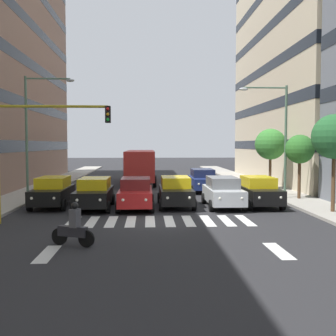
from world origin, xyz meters
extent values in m
plane|color=#262628|center=(0.00, 0.00, 0.00)|extent=(180.00, 180.00, 0.00)
cube|color=beige|center=(-15.96, -19.41, 15.88)|extent=(11.15, 24.18, 31.76)
cube|color=black|center=(-15.96, -19.41, 3.53)|extent=(11.19, 24.22, 0.90)
cube|color=black|center=(-15.96, -19.41, 7.06)|extent=(11.19, 24.22, 0.90)
cube|color=black|center=(-15.96, -19.41, 10.59)|extent=(11.19, 24.22, 0.90)
cube|color=black|center=(-15.96, -19.41, 14.12)|extent=(11.19, 24.22, 0.90)
cube|color=silver|center=(-4.05, 0.00, 0.00)|extent=(0.45, 2.80, 0.01)
cube|color=silver|center=(-3.15, 0.00, 0.00)|extent=(0.45, 2.80, 0.01)
cube|color=silver|center=(-2.25, 0.00, 0.00)|extent=(0.45, 2.80, 0.01)
cube|color=silver|center=(-1.35, 0.00, 0.00)|extent=(0.45, 2.80, 0.01)
cube|color=silver|center=(-0.45, 0.00, 0.00)|extent=(0.45, 2.80, 0.01)
cube|color=silver|center=(0.45, 0.00, 0.00)|extent=(0.45, 2.80, 0.01)
cube|color=silver|center=(1.35, 0.00, 0.00)|extent=(0.45, 2.80, 0.01)
cube|color=silver|center=(2.25, 0.00, 0.00)|extent=(0.45, 2.80, 0.01)
cube|color=silver|center=(3.15, 0.00, 0.00)|extent=(0.45, 2.80, 0.01)
cube|color=silver|center=(4.05, 0.00, 0.00)|extent=(0.45, 2.80, 0.01)
cube|color=silver|center=(-3.85, 5.50, 0.00)|extent=(0.50, 2.20, 0.01)
cube|color=silver|center=(3.85, 5.50, 0.00)|extent=(0.50, 2.20, 0.01)
cube|color=black|center=(-5.87, -4.22, 0.72)|extent=(1.80, 4.40, 0.80)
cube|color=yellow|center=(-5.87, -4.42, 1.42)|extent=(1.58, 2.46, 0.60)
cylinder|color=black|center=(-6.77, -2.77, 0.32)|extent=(0.22, 0.64, 0.64)
cylinder|color=black|center=(-4.97, -2.77, 0.32)|extent=(0.22, 0.64, 0.64)
cylinder|color=black|center=(-6.77, -5.68, 0.32)|extent=(0.22, 0.64, 0.64)
cylinder|color=black|center=(-4.97, -5.68, 0.32)|extent=(0.22, 0.64, 0.64)
sphere|color=white|center=(-6.44, -2.07, 0.80)|extent=(0.18, 0.18, 0.18)
sphere|color=white|center=(-5.29, -2.07, 0.80)|extent=(0.18, 0.18, 0.18)
cube|color=#B2B7BC|center=(-3.74, -4.00, 0.72)|extent=(1.80, 4.40, 0.80)
cube|color=slate|center=(-3.74, -4.20, 1.42)|extent=(1.58, 2.46, 0.60)
cylinder|color=black|center=(-4.64, -2.55, 0.32)|extent=(0.22, 0.64, 0.64)
cylinder|color=black|center=(-2.84, -2.55, 0.32)|extent=(0.22, 0.64, 0.64)
cylinder|color=black|center=(-4.64, -5.46, 0.32)|extent=(0.22, 0.64, 0.64)
cylinder|color=black|center=(-2.84, -5.46, 0.32)|extent=(0.22, 0.64, 0.64)
sphere|color=white|center=(-4.32, -1.85, 0.80)|extent=(0.18, 0.18, 0.18)
sphere|color=white|center=(-3.16, -1.85, 0.80)|extent=(0.18, 0.18, 0.18)
cube|color=black|center=(-1.05, -4.39, 0.72)|extent=(1.80, 4.40, 0.80)
cube|color=yellow|center=(-1.05, -4.59, 1.42)|extent=(1.58, 2.46, 0.60)
cylinder|color=black|center=(-1.95, -2.94, 0.32)|extent=(0.22, 0.64, 0.64)
cylinder|color=black|center=(-0.15, -2.94, 0.32)|extent=(0.22, 0.64, 0.64)
cylinder|color=black|center=(-1.95, -5.84, 0.32)|extent=(0.22, 0.64, 0.64)
cylinder|color=black|center=(-0.15, -5.84, 0.32)|extent=(0.22, 0.64, 0.64)
sphere|color=white|center=(-1.63, -2.24, 0.80)|extent=(0.18, 0.18, 0.18)
sphere|color=white|center=(-0.48, -2.24, 0.80)|extent=(0.18, 0.18, 0.18)
cube|color=maroon|center=(1.23, -3.70, 0.72)|extent=(1.80, 4.40, 0.80)
cube|color=maroon|center=(1.23, -3.90, 1.42)|extent=(1.58, 2.46, 0.60)
cylinder|color=black|center=(0.33, -2.25, 0.32)|extent=(0.22, 0.64, 0.64)
cylinder|color=black|center=(2.13, -2.25, 0.32)|extent=(0.22, 0.64, 0.64)
cylinder|color=black|center=(0.33, -5.15, 0.32)|extent=(0.22, 0.64, 0.64)
cylinder|color=black|center=(2.13, -5.15, 0.32)|extent=(0.22, 0.64, 0.64)
sphere|color=white|center=(0.65, -1.55, 0.80)|extent=(0.18, 0.18, 0.18)
sphere|color=white|center=(1.80, -1.55, 0.80)|extent=(0.18, 0.18, 0.18)
cube|color=black|center=(3.53, -3.79, 0.72)|extent=(1.80, 4.40, 0.80)
cube|color=yellow|center=(3.53, -3.99, 1.42)|extent=(1.58, 2.46, 0.60)
cylinder|color=black|center=(2.63, -2.34, 0.32)|extent=(0.22, 0.64, 0.64)
cylinder|color=black|center=(4.43, -2.34, 0.32)|extent=(0.22, 0.64, 0.64)
cylinder|color=black|center=(2.63, -5.24, 0.32)|extent=(0.22, 0.64, 0.64)
cylinder|color=black|center=(4.43, -5.24, 0.32)|extent=(0.22, 0.64, 0.64)
sphere|color=white|center=(2.96, -1.64, 0.80)|extent=(0.18, 0.18, 0.18)
sphere|color=white|center=(4.11, -1.64, 0.80)|extent=(0.18, 0.18, 0.18)
cube|color=black|center=(6.00, -4.60, 0.72)|extent=(1.80, 4.40, 0.80)
cube|color=yellow|center=(6.00, -4.80, 1.42)|extent=(1.58, 2.46, 0.60)
cylinder|color=black|center=(5.10, -3.15, 0.32)|extent=(0.22, 0.64, 0.64)
cylinder|color=black|center=(6.90, -3.15, 0.32)|extent=(0.22, 0.64, 0.64)
cylinder|color=black|center=(5.10, -6.05, 0.32)|extent=(0.22, 0.64, 0.64)
cylinder|color=black|center=(6.90, -6.05, 0.32)|extent=(0.22, 0.64, 0.64)
sphere|color=white|center=(5.43, -2.45, 0.80)|extent=(0.18, 0.18, 0.18)
sphere|color=white|center=(6.58, -2.45, 0.80)|extent=(0.18, 0.18, 0.18)
cube|color=navy|center=(-3.62, -11.64, 0.72)|extent=(1.80, 4.40, 0.80)
cube|color=#1D2547|center=(-3.62, -11.84, 1.42)|extent=(1.58, 2.46, 0.60)
cylinder|color=black|center=(-4.52, -10.18, 0.32)|extent=(0.22, 0.64, 0.64)
cylinder|color=black|center=(-2.72, -10.18, 0.32)|extent=(0.22, 0.64, 0.64)
cylinder|color=black|center=(-4.52, -13.09, 0.32)|extent=(0.22, 0.64, 0.64)
cylinder|color=black|center=(-2.72, -13.09, 0.32)|extent=(0.22, 0.64, 0.64)
sphere|color=white|center=(-4.19, -9.49, 0.80)|extent=(0.18, 0.18, 0.18)
sphere|color=white|center=(-3.04, -9.49, 0.80)|extent=(0.18, 0.18, 0.18)
cube|color=red|center=(1.23, -18.56, 1.75)|extent=(2.50, 10.50, 2.50)
cube|color=black|center=(1.23, -18.56, 2.30)|extent=(2.52, 9.87, 0.80)
cylinder|color=black|center=(-0.02, -14.89, 0.50)|extent=(0.28, 1.00, 1.00)
cylinder|color=black|center=(2.48, -14.89, 0.50)|extent=(0.28, 1.00, 1.00)
cylinder|color=black|center=(-0.02, -21.71, 0.50)|extent=(0.28, 1.00, 1.00)
cylinder|color=black|center=(2.48, -21.71, 0.50)|extent=(0.28, 1.00, 1.00)
cylinder|color=black|center=(3.72, 4.26, 0.30)|extent=(0.59, 0.32, 0.60)
cylinder|color=black|center=(2.71, 4.67, 0.30)|extent=(0.59, 0.32, 0.60)
cube|color=#232328|center=(3.21, 4.47, 0.52)|extent=(1.11, 0.63, 0.36)
cube|color=#4C4C51|center=(3.12, 4.51, 1.00)|extent=(0.39, 0.44, 0.64)
sphere|color=black|center=(3.12, 4.51, 1.44)|extent=(0.26, 0.26, 0.26)
cylinder|color=#AD991E|center=(4.83, 0.22, 5.30)|extent=(4.96, 0.12, 0.12)
cube|color=black|center=(2.35, 0.22, 4.95)|extent=(0.24, 0.28, 0.76)
sphere|color=red|center=(2.35, 0.37, 5.19)|extent=(0.14, 0.14, 0.14)
sphere|color=orange|center=(2.35, 0.37, 4.95)|extent=(0.14, 0.14, 0.14)
sphere|color=green|center=(2.35, 0.37, 4.71)|extent=(0.14, 0.14, 0.14)
cylinder|color=#4C6B56|center=(-8.31, -6.87, 3.75)|extent=(0.16, 0.16, 7.19)
cylinder|color=#4C6B56|center=(-6.92, -6.87, 7.19)|extent=(2.77, 0.10, 0.10)
ellipsoid|color=#B7BCC1|center=(-5.54, -6.87, 7.09)|extent=(0.56, 0.28, 0.20)
cylinder|color=#4C6B56|center=(8.31, -7.67, 4.04)|extent=(0.16, 0.16, 7.78)
cylinder|color=#4C6B56|center=(6.90, -7.67, 7.78)|extent=(2.81, 0.10, 0.10)
ellipsoid|color=#B7BCC1|center=(5.49, -7.67, 7.68)|extent=(0.56, 0.28, 0.20)
cylinder|color=#513823|center=(-8.94, -1.41, 1.73)|extent=(0.20, 0.20, 3.15)
sphere|color=#235B2D|center=(-8.94, -1.41, 3.99)|extent=(2.29, 2.29, 2.29)
cylinder|color=#513823|center=(-9.09, -6.46, 1.45)|extent=(0.20, 0.20, 2.59)
sphere|color=#2D6B28|center=(-9.09, -6.46, 3.29)|extent=(1.84, 1.84, 1.84)
cylinder|color=#513823|center=(-8.80, -11.67, 1.52)|extent=(0.20, 0.20, 2.75)
sphere|color=#387F33|center=(-8.80, -11.67, 3.61)|extent=(2.36, 2.36, 2.36)
camera|label=1|loc=(0.55, 18.80, 3.60)|focal=43.38mm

